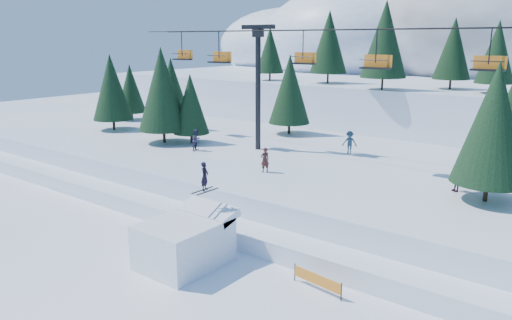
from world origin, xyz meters
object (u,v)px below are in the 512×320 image
Objects in this scene: banner_near at (317,280)px; banner_far at (412,279)px; jump_kicker at (186,241)px; chairlift at (370,73)px.

banner_far is at bearing 38.79° from banner_near.
jump_kicker is 7.27m from banner_near.
banner_near and banner_far have the same top height.
jump_kicker is at bearing -156.35° from banner_far.
banner_far is at bearing -54.65° from chairlift.
chairlift reaches higher than jump_kicker.
jump_kicker is 0.12× the size of chairlift.
chairlift is (2.50, 15.94, 8.02)m from jump_kicker.
chairlift is 16.23× the size of banner_near.
banner_near is (4.50, -14.17, -8.78)m from chairlift.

